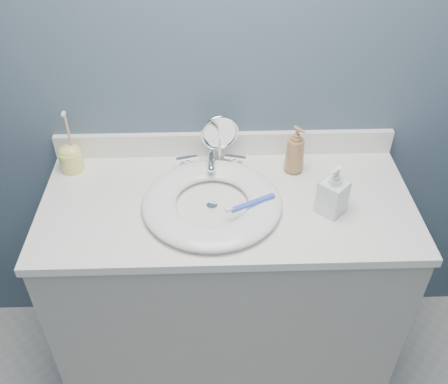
{
  "coord_description": "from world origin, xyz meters",
  "views": [
    {
      "loc": [
        -0.05,
        -0.27,
        1.94
      ],
      "look_at": [
        -0.01,
        0.94,
        0.94
      ],
      "focal_mm": 40.0,
      "sensor_mm": 36.0,
      "label": 1
    }
  ],
  "objects_px": {
    "makeup_mirror": "(220,139)",
    "soap_bottle_amber": "(295,150)",
    "toothbrush_holder": "(71,157)",
    "soap_bottle_clear": "(334,190)"
  },
  "relations": [
    {
      "from": "makeup_mirror",
      "to": "soap_bottle_clear",
      "type": "height_order",
      "value": "makeup_mirror"
    },
    {
      "from": "makeup_mirror",
      "to": "soap_bottle_amber",
      "type": "xyz_separation_m",
      "value": [
        0.26,
        -0.05,
        -0.02
      ]
    },
    {
      "from": "makeup_mirror",
      "to": "soap_bottle_amber",
      "type": "relative_size",
      "value": 1.13
    },
    {
      "from": "toothbrush_holder",
      "to": "soap_bottle_amber",
      "type": "bearing_deg",
      "value": -2.28
    },
    {
      "from": "soap_bottle_amber",
      "to": "makeup_mirror",
      "type": "bearing_deg",
      "value": 135.15
    },
    {
      "from": "soap_bottle_amber",
      "to": "toothbrush_holder",
      "type": "height_order",
      "value": "toothbrush_holder"
    },
    {
      "from": "soap_bottle_amber",
      "to": "soap_bottle_clear",
      "type": "bearing_deg",
      "value": -102.34
    },
    {
      "from": "soap_bottle_clear",
      "to": "toothbrush_holder",
      "type": "height_order",
      "value": "toothbrush_holder"
    },
    {
      "from": "makeup_mirror",
      "to": "soap_bottle_amber",
      "type": "bearing_deg",
      "value": -21.43
    },
    {
      "from": "makeup_mirror",
      "to": "soap_bottle_amber",
      "type": "distance_m",
      "value": 0.26
    }
  ]
}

